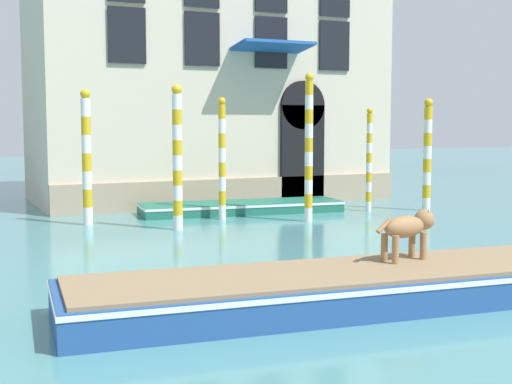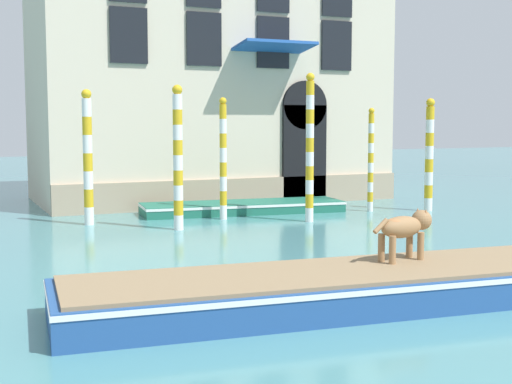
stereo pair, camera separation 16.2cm
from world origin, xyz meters
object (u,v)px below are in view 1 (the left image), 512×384
boat_foreground (340,287)px  mooring_pole_4 (222,158)px  mooring_pole_0 (177,157)px  boat_moored_near_palazzo (241,207)px  mooring_pole_5 (309,147)px  dog_on_deck (408,227)px  mooring_pole_2 (427,154)px  mooring_pole_1 (87,157)px  mooring_pole_3 (369,159)px

boat_foreground → mooring_pole_4: size_ratio=2.48×
mooring_pole_4 → mooring_pole_0: bearing=-142.3°
boat_moored_near_palazzo → mooring_pole_5: mooring_pole_5 is taller
boat_foreground → dog_on_deck: 1.75m
boat_moored_near_palazzo → boat_foreground: bearing=-99.2°
mooring_pole_2 → mooring_pole_5: (-4.84, -0.63, 0.33)m
mooring_pole_1 → mooring_pole_5: bearing=-18.4°
dog_on_deck → mooring_pole_0: 8.71m
mooring_pole_0 → mooring_pole_4: mooring_pole_0 is taller
mooring_pole_2 → mooring_pole_3: size_ratio=1.09×
mooring_pole_3 → mooring_pole_4: size_ratio=0.92×
mooring_pole_2 → mooring_pole_5: 4.89m
mooring_pole_0 → dog_on_deck: bearing=-81.3°
boat_foreground → mooring_pole_5: (4.26, 8.77, 1.90)m
boat_foreground → mooring_pole_4: bearing=84.1°
dog_on_deck → mooring_pole_5: bearing=62.5°
mooring_pole_0 → mooring_pole_4: bearing=37.7°
dog_on_deck → mooring_pole_2: size_ratio=0.35×
mooring_pole_3 → mooring_pole_1: bearing=175.6°
mooring_pole_0 → mooring_pole_2: 8.91m
dog_on_deck → mooring_pole_0: size_ratio=0.33×
mooring_pole_0 → mooring_pole_2: bearing=3.7°
mooring_pole_5 → dog_on_deck: bearing=-107.9°
boat_foreground → mooring_pole_1: (-1.85, 10.80, 1.65)m
mooring_pole_1 → mooring_pole_2: bearing=-7.3°
boat_moored_near_palazzo → mooring_pole_4: size_ratio=1.83×
dog_on_deck → boat_moored_near_palazzo: bearing=71.5°
boat_foreground → mooring_pole_2: mooring_pole_2 is taller
mooring_pole_0 → mooring_pole_5: 4.06m
boat_foreground → mooring_pole_0: (0.20, 8.82, 1.69)m
mooring_pole_0 → mooring_pole_3: mooring_pole_0 is taller
dog_on_deck → mooring_pole_2: (7.59, 9.16, 0.72)m
mooring_pole_1 → mooring_pole_4: bearing=-7.3°
mooring_pole_0 → mooring_pole_2: mooring_pole_0 is taller
mooring_pole_1 → mooring_pole_3: size_ratio=1.14×
dog_on_deck → mooring_pole_4: bearing=77.0°
mooring_pole_0 → mooring_pole_4: 2.41m
boat_moored_near_palazzo → mooring_pole_4: 2.36m
mooring_pole_4 → boat_moored_near_palazzo: bearing=46.0°
boat_foreground → mooring_pole_1: 11.08m
mooring_pole_2 → mooring_pole_5: size_ratio=0.85×
dog_on_deck → mooring_pole_3: (5.75, 9.85, 0.56)m
boat_foreground → mooring_pole_3: mooring_pole_3 is taller
boat_foreground → mooring_pole_0: size_ratio=2.31×
mooring_pole_0 → mooring_pole_5: mooring_pole_5 is taller
mooring_pole_2 → mooring_pole_3: bearing=159.4°
mooring_pole_1 → mooring_pole_4: mooring_pole_1 is taller
mooring_pole_1 → boat_moored_near_palazzo: bearing=7.6°
boat_moored_near_palazzo → mooring_pole_3: (4.00, -1.39, 1.53)m
dog_on_deck → mooring_pole_4: size_ratio=0.35×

